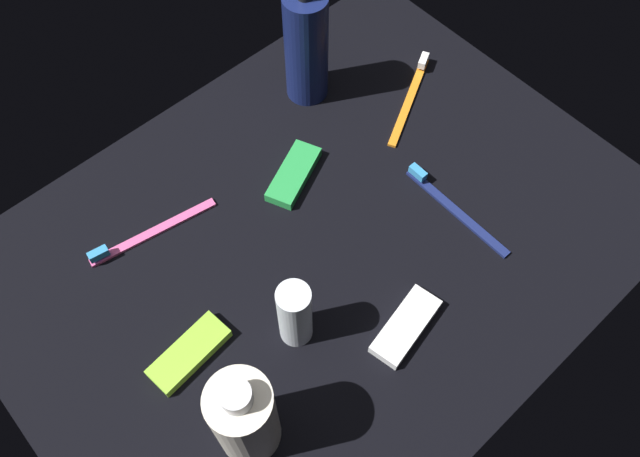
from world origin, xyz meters
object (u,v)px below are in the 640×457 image
at_px(toothbrush_navy, 451,205).
at_px(snack_bar_green, 294,174).
at_px(bodywash_bottle, 244,417).
at_px(lotion_bottle, 306,47).
at_px(snack_bar_lime, 189,353).
at_px(toothbrush_pink, 146,234).
at_px(toothbrush_orange, 411,94).
at_px(deodorant_stick, 295,314).
at_px(snack_bar_white, 406,326).

xyz_separation_m(toothbrush_navy, snack_bar_green, (-0.13, 0.18, 0.00)).
height_order(bodywash_bottle, toothbrush_navy, bodywash_bottle).
relative_size(lotion_bottle, bodywash_bottle, 1.26).
distance_m(lotion_bottle, snack_bar_lime, 0.45).
bearing_deg(toothbrush_pink, bodywash_bottle, -101.17).
height_order(bodywash_bottle, toothbrush_orange, bodywash_bottle).
bearing_deg(lotion_bottle, toothbrush_navy, -88.78).
height_order(lotion_bottle, snack_bar_green, lotion_bottle).
distance_m(deodorant_stick, toothbrush_orange, 0.42).
height_order(bodywash_bottle, toothbrush_pink, bodywash_bottle).
relative_size(lotion_bottle, snack_bar_green, 1.97).
height_order(lotion_bottle, bodywash_bottle, lotion_bottle).
relative_size(toothbrush_pink, snack_bar_white, 1.72).
bearing_deg(deodorant_stick, bodywash_bottle, -154.02).
bearing_deg(bodywash_bottle, snack_bar_white, -7.49).
bearing_deg(snack_bar_green, bodywash_bottle, -162.92).
xyz_separation_m(toothbrush_navy, snack_bar_lime, (-0.39, 0.07, 0.00)).
xyz_separation_m(bodywash_bottle, snack_bar_lime, (0.00, 0.12, -0.07)).
relative_size(deodorant_stick, snack_bar_lime, 1.05).
height_order(deodorant_stick, toothbrush_orange, deodorant_stick).
relative_size(lotion_bottle, snack_bar_lime, 1.97).
bearing_deg(snack_bar_white, toothbrush_navy, 14.12).
bearing_deg(toothbrush_navy, lotion_bottle, 91.22).
relative_size(bodywash_bottle, toothbrush_pink, 0.91).
bearing_deg(toothbrush_pink, snack_bar_lime, -107.51).
relative_size(deodorant_stick, snack_bar_green, 1.05).
relative_size(lotion_bottle, snack_bar_white, 1.97).
height_order(snack_bar_green, snack_bar_white, same).
height_order(toothbrush_pink, toothbrush_navy, same).
relative_size(toothbrush_pink, snack_bar_green, 1.72).
bearing_deg(lotion_bottle, bodywash_bottle, -138.59).
xyz_separation_m(deodorant_stick, toothbrush_navy, (0.27, -0.00, -0.05)).
relative_size(deodorant_stick, snack_bar_white, 1.05).
xyz_separation_m(bodywash_bottle, toothbrush_navy, (0.39, 0.05, -0.07)).
bearing_deg(lotion_bottle, snack_bar_lime, -150.09).
distance_m(lotion_bottle, snack_bar_green, 0.18).
distance_m(deodorant_stick, snack_bar_white, 0.14).
height_order(lotion_bottle, deodorant_stick, lotion_bottle).
distance_m(toothbrush_orange, snack_bar_white, 0.38).
relative_size(lotion_bottle, toothbrush_navy, 1.14).
relative_size(toothbrush_pink, snack_bar_lime, 1.72).
distance_m(deodorant_stick, snack_bar_lime, 0.14).
distance_m(lotion_bottle, bodywash_bottle, 0.52).
bearing_deg(toothbrush_orange, snack_bar_lime, -167.85).
bearing_deg(snack_bar_lime, lotion_bottle, 23.95).
distance_m(toothbrush_orange, snack_bar_lime, 0.50).
relative_size(bodywash_bottle, deodorant_stick, 1.49).
distance_m(toothbrush_pink, snack_bar_green, 0.22).
relative_size(deodorant_stick, toothbrush_navy, 0.61).
bearing_deg(bodywash_bottle, lotion_bottle, 41.41).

